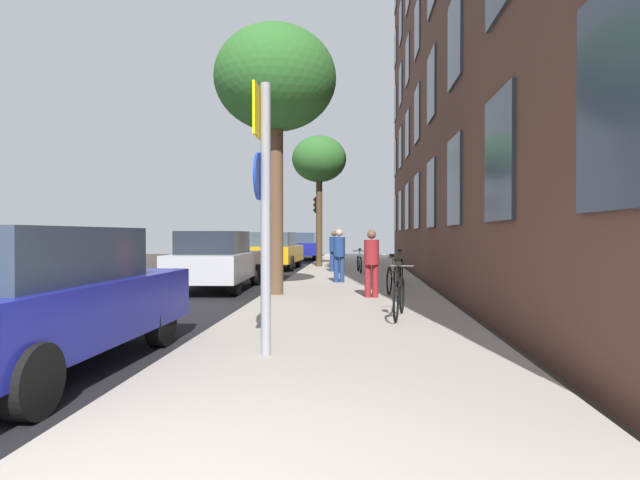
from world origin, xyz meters
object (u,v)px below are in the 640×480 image
traffic_light (318,217)px  pedestrian_0 (372,259)px  tree_near (275,82)px  bicycle_3 (359,263)px  bicycle_2 (400,270)px  pedestrian_1 (339,252)px  pedestrian_2 (334,248)px  car_2 (275,250)px  tree_far (319,161)px  bicycle_0 (399,296)px  car_3 (303,246)px  car_0 (38,299)px  car_1 (216,260)px  bicycle_1 (393,277)px  sign_post (264,196)px

traffic_light → pedestrian_0: traffic_light is taller
tree_near → bicycle_3: 8.63m
bicycle_2 → pedestrian_1: (-1.77, 0.15, 0.51)m
pedestrian_2 → car_2: 3.86m
traffic_light → tree_far: tree_far is taller
bicycle_0 → car_3: (-4.02, 21.59, 0.34)m
car_0 → bicycle_3: bearing=75.2°
bicycle_3 → car_1: bearing=-127.2°
bicycle_1 → bicycle_3: bicycle_1 is taller
tree_near → car_0: (-1.57, -6.60, -4.32)m
tree_far → car_2: bearing=-167.9°
car_1 → traffic_light: bearing=80.5°
bicycle_0 → pedestrian_0: size_ratio=1.09×
bicycle_0 → pedestrian_1: size_ratio=1.06×
pedestrian_0 → car_0: (-3.83, -6.16, -0.15)m
car_3 → tree_far: bearing=-78.6°
car_2 → bicycle_3: bearing=-40.2°
bicycle_2 → pedestrian_0: size_ratio=1.14×
sign_post → tree_near: tree_near is taller
bicycle_3 → car_2: car_2 is taller
pedestrian_1 → car_2: pedestrian_1 is taller
traffic_light → tree_far: (0.25, -2.78, 2.40)m
pedestrian_1 → tree_far: bearing=98.9°
pedestrian_2 → car_1: bearing=-118.2°
bicycle_0 → sign_post: bearing=-122.8°
bicycle_0 → bicycle_2: bearing=85.2°
sign_post → bicycle_3: size_ratio=2.04×
car_2 → car_3: bearing=87.9°
bicycle_1 → car_1: (-4.76, 1.12, 0.35)m
tree_far → car_0: tree_far is taller
bicycle_0 → pedestrian_1: bearing=101.4°
pedestrian_2 → bicycle_3: bearing=-21.4°
car_1 → car_2: size_ratio=0.98×
sign_post → bicycle_0: (1.82, 2.82, -1.51)m
tree_near → car_3: bearing=94.2°
bicycle_1 → car_2: 10.47m
bicycle_3 → sign_post: bearing=-95.2°
bicycle_2 → pedestrian_0: (-0.91, -3.35, 0.48)m
traffic_light → pedestrian_2: (1.06, -5.93, -1.41)m
tree_near → pedestrian_2: 8.49m
bicycle_0 → bicycle_3: bearing=93.6°
tree_near → car_1: 5.05m
pedestrian_1 → car_1: size_ratio=0.38×
traffic_light → bicycle_1: 13.10m
pedestrian_1 → car_2: size_ratio=0.37×
car_0 → car_3: size_ratio=1.07×
bicycle_1 → car_3: car_3 is taller
pedestrian_0 → car_2: pedestrian_0 is taller
bicycle_2 → car_2: car_2 is taller
sign_post → tree_near: 6.84m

